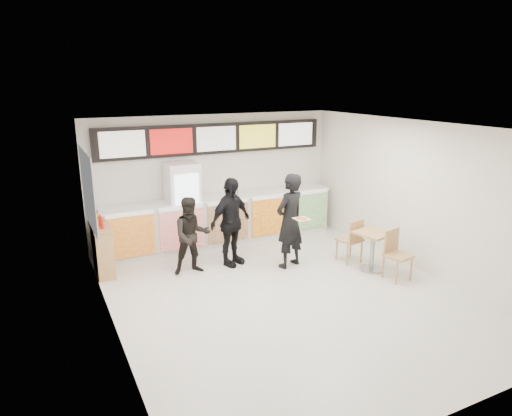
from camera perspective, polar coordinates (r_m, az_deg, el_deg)
floor at (r=8.42m, az=4.00°, el=-10.75°), size 7.00×7.00×0.00m
ceiling at (r=7.58m, az=4.43°, el=10.02°), size 7.00×7.00×0.00m
wall_back at (r=10.94m, az=-5.13°, el=3.76°), size 6.00×0.00×6.00m
wall_left at (r=6.91m, az=-17.84°, el=-4.01°), size 0.00×7.00×7.00m
wall_right at (r=9.70m, az=19.68°, el=1.37°), size 0.00×7.00×7.00m
service_counter at (r=10.80m, az=-4.22°, el=-1.46°), size 5.56×0.77×1.14m
menu_board at (r=10.70m, az=-5.08°, el=8.65°), size 5.50×0.14×0.70m
drinks_fridge at (r=10.40m, az=-9.08°, el=0.17°), size 0.70×0.67×2.00m
mirror_panel at (r=9.20m, az=-20.30°, el=2.17°), size 0.01×2.00×1.50m
customer_main at (r=9.31m, az=4.24°, el=-1.61°), size 0.83×0.67×1.97m
customer_left at (r=9.12m, az=-8.04°, el=-3.44°), size 0.81×0.66×1.56m
customer_mid at (r=9.40m, az=-3.18°, el=-1.76°), size 1.18×0.85×1.86m
pizza_slice at (r=8.89m, az=5.73°, el=-1.31°), size 0.36×0.36×0.02m
cafe_table at (r=9.53m, az=14.41°, el=-4.35°), size 0.81×1.71×0.96m
condiment_ledge at (r=9.57m, az=-18.62°, el=-4.89°), size 0.37×0.91×1.21m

